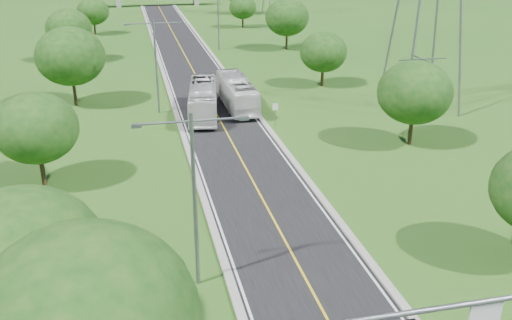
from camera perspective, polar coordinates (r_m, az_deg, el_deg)
The scene contains 20 objects.
ground at distance 77.96m, azimuth -5.94°, elevation 8.21°, with size 260.00×260.00×0.00m, color #215116.
road at distance 83.75m, azimuth -6.47°, elevation 9.17°, with size 8.00×150.00×0.06m, color black.
curb_left at distance 83.39m, azimuth -9.41°, elevation 9.02°, with size 0.50×150.00×0.22m, color gray.
curb_right at distance 84.29m, azimuth -3.56°, elevation 9.41°, with size 0.50×150.00×0.22m, color gray.
speed_limit_sign at distance 57.55m, azimuth 1.94°, elevation 4.96°, with size 0.55×0.09×2.40m.
streetlight_near_left at distance 30.10m, azimuth -6.21°, elevation -2.73°, with size 5.90×0.25×10.00m.
streetlight_mid_left at distance 61.57m, azimuth -10.00°, elevation 9.96°, with size 5.90×0.25×10.00m.
streetlight_far_right at distance 95.22m, azimuth -3.80°, elevation 14.43°, with size 5.90×0.25×10.00m.
tree_la at distance 27.22m, azimuth -22.23°, elevation -8.86°, with size 7.14×7.14×8.30m.
tree_lb at distance 45.94m, azimuth -21.13°, elevation 2.98°, with size 6.30×6.30×7.33m.
tree_lc at distance 66.77m, azimuth -18.08°, elevation 9.82°, with size 7.56×7.56×8.79m.
tree_ld at distance 90.61m, azimuth -18.21°, elevation 12.39°, with size 6.72×6.72×7.82m.
tree_le at distance 114.24m, azimuth -15.99°, elevation 14.11°, with size 5.88×5.88×6.84m.
tree_lf at distance 21.45m, azimuth -16.61°, elevation -15.04°, with size 7.98×7.98×9.28m.
tree_rb at distance 53.33m, azimuth 15.58°, elevation 6.53°, with size 6.72×6.72×7.82m.
tree_rc at distance 72.70m, azimuth 6.76°, elevation 10.67°, with size 5.88×5.88×6.84m.
tree_rd at distance 95.72m, azimuth 3.12°, elevation 14.07°, with size 7.14×7.14×8.30m.
tree_re at distance 118.44m, azimuth -1.34°, elevation 15.02°, with size 5.46×5.46×6.35m.
bus_outbound at distance 63.66m, azimuth -1.91°, elevation 6.76°, with size 2.79×11.92×3.32m, color silver.
bus_inbound at distance 61.11m, azimuth -5.31°, elevation 6.03°, with size 2.81×12.00×3.34m, color silver.
Camera 1 is at (-8.82, -15.21, 18.49)m, focal length 40.00 mm.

